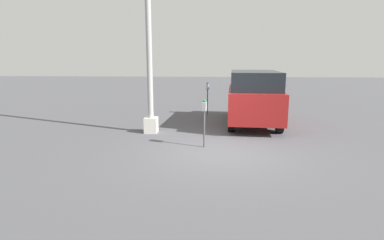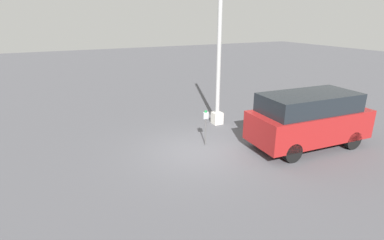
{
  "view_description": "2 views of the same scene",
  "coord_description": "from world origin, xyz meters",
  "px_view_note": "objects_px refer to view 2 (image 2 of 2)",
  "views": [
    {
      "loc": [
        -8.12,
        0.13,
        2.51
      ],
      "look_at": [
        0.21,
        0.78,
        0.85
      ],
      "focal_mm": 28.0,
      "sensor_mm": 36.0,
      "label": 1
    },
    {
      "loc": [
        -4.78,
        -9.04,
        4.76
      ],
      "look_at": [
        -0.25,
        0.24,
        1.2
      ],
      "focal_mm": 28.0,
      "sensor_mm": 36.0,
      "label": 2
    }
  ],
  "objects_px": {
    "parking_meter_far": "(309,101)",
    "parked_van": "(309,118)",
    "lamp_post": "(218,70)",
    "parking_meter_near": "(206,120)"
  },
  "relations": [
    {
      "from": "parking_meter_far",
      "to": "parked_van",
      "type": "height_order",
      "value": "parked_van"
    },
    {
      "from": "lamp_post",
      "to": "parked_van",
      "type": "xyz_separation_m",
      "value": [
        1.75,
        -3.77,
        -1.39
      ]
    },
    {
      "from": "parking_meter_near",
      "to": "parked_van",
      "type": "bearing_deg",
      "value": -18.47
    },
    {
      "from": "parking_meter_near",
      "to": "lamp_post",
      "type": "xyz_separation_m",
      "value": [
        1.68,
        1.95,
        1.49
      ]
    },
    {
      "from": "lamp_post",
      "to": "parking_meter_far",
      "type": "bearing_deg",
      "value": -26.81
    },
    {
      "from": "parking_meter_near",
      "to": "parking_meter_far",
      "type": "distance_m",
      "value": 5.43
    },
    {
      "from": "parking_meter_near",
      "to": "parked_van",
      "type": "height_order",
      "value": "parked_van"
    },
    {
      "from": "parked_van",
      "to": "parking_meter_far",
      "type": "bearing_deg",
      "value": 46.45
    },
    {
      "from": "lamp_post",
      "to": "parked_van",
      "type": "bearing_deg",
      "value": -65.09
    },
    {
      "from": "parking_meter_near",
      "to": "parked_van",
      "type": "xyz_separation_m",
      "value": [
        3.43,
        -1.82,
        0.1
      ]
    }
  ]
}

